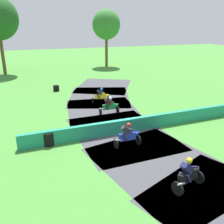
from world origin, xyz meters
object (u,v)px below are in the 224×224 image
motorcycle_lead_yellow (101,96)px  motorcycle_chase_green (110,106)px  motorcycle_trailing_blue (128,135)px  motorcycle_fourth_black (189,174)px  tire_stack_mid_a (48,139)px  tire_stack_near (56,88)px

motorcycle_lead_yellow → motorcycle_chase_green: bearing=-95.7°
motorcycle_lead_yellow → motorcycle_trailing_blue: size_ratio=1.02×
motorcycle_chase_green → motorcycle_fourth_black: (-0.12, -9.94, -0.01)m
motorcycle_lead_yellow → motorcycle_fourth_black: size_ratio=1.02×
motorcycle_fourth_black → tire_stack_mid_a: motorcycle_fourth_black is taller
motorcycle_lead_yellow → motorcycle_chase_green: (-0.30, -3.02, 0.02)m
motorcycle_chase_green → motorcycle_trailing_blue: (-0.92, -5.46, -0.01)m
tire_stack_near → tire_stack_mid_a: bearing=-101.0°
motorcycle_chase_green → tire_stack_near: 9.12m
tire_stack_mid_a → motorcycle_lead_yellow: bearing=50.7°
motorcycle_fourth_black → motorcycle_chase_green: bearing=89.3°
motorcycle_trailing_blue → tire_stack_mid_a: bearing=157.9°
motorcycle_chase_green → motorcycle_lead_yellow: bearing=84.3°
motorcycle_trailing_blue → tire_stack_mid_a: motorcycle_trailing_blue is taller
motorcycle_chase_green → motorcycle_fourth_black: 9.94m
motorcycle_trailing_blue → tire_stack_near: size_ratio=2.72×
motorcycle_fourth_black → tire_stack_near: motorcycle_fourth_black is taller
tire_stack_mid_a → motorcycle_trailing_blue: bearing=-22.1°
motorcycle_chase_green → motorcycle_trailing_blue: 5.53m
motorcycle_trailing_blue → motorcycle_fourth_black: same height
motorcycle_trailing_blue → motorcycle_fourth_black: 4.55m
tire_stack_near → tire_stack_mid_a: 12.62m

